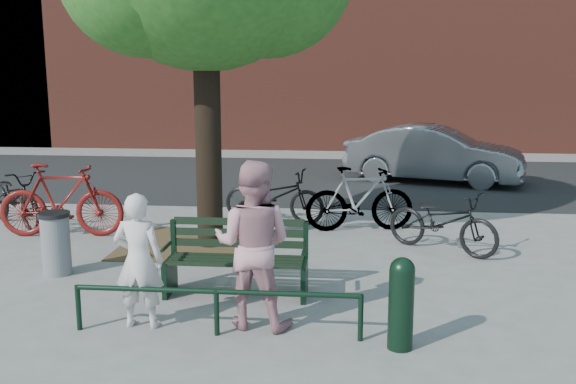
# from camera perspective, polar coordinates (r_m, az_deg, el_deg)

# --- Properties ---
(ground) EXTENTS (90.00, 90.00, 0.00)m
(ground) POSITION_cam_1_polar(r_m,az_deg,el_deg) (8.06, -4.58, -9.14)
(ground) COLOR gray
(ground) RESTS_ON ground
(dirt_pit) EXTENTS (2.40, 2.00, 0.02)m
(dirt_pit) POSITION_cam_1_polar(r_m,az_deg,el_deg) (10.30, -7.98, -4.63)
(dirt_pit) COLOR brown
(dirt_pit) RESTS_ON ground
(road) EXTENTS (40.00, 7.00, 0.01)m
(road) POSITION_cam_1_polar(r_m,az_deg,el_deg) (16.24, 0.57, 1.24)
(road) COLOR black
(road) RESTS_ON ground
(park_bench) EXTENTS (1.74, 0.54, 0.97)m
(park_bench) POSITION_cam_1_polar(r_m,az_deg,el_deg) (7.98, -4.54, -5.71)
(park_bench) COLOR black
(park_bench) RESTS_ON ground
(guard_railing) EXTENTS (3.06, 0.06, 0.51)m
(guard_railing) POSITION_cam_1_polar(r_m,az_deg,el_deg) (6.81, -6.39, -9.40)
(guard_railing) COLOR black
(guard_railing) RESTS_ON ground
(person_left) EXTENTS (0.55, 0.36, 1.48)m
(person_left) POSITION_cam_1_polar(r_m,az_deg,el_deg) (7.06, -13.13, -5.99)
(person_left) COLOR silver
(person_left) RESTS_ON ground
(person_right) EXTENTS (0.98, 0.82, 1.82)m
(person_right) POSITION_cam_1_polar(r_m,az_deg,el_deg) (6.89, -3.13, -4.67)
(person_right) COLOR #BF838C
(person_right) RESTS_ON ground
(bollard) EXTENTS (0.25, 0.25, 0.95)m
(bollard) POSITION_cam_1_polar(r_m,az_deg,el_deg) (6.53, 10.03, -9.45)
(bollard) COLOR black
(bollard) RESTS_ON ground
(litter_bin) EXTENTS (0.42, 0.42, 0.86)m
(litter_bin) POSITION_cam_1_polar(r_m,az_deg,el_deg) (9.25, -19.94, -4.28)
(litter_bin) COLOR gray
(litter_bin) RESTS_ON ground
(bicycle_a) EXTENTS (1.95, 1.78, 1.03)m
(bicycle_a) POSITION_cam_1_polar(r_m,az_deg,el_deg) (12.29, -23.12, -0.44)
(bicycle_a) COLOR black
(bicycle_a) RESTS_ON ground
(bicycle_b) EXTENTS (2.10, 0.80, 1.23)m
(bicycle_b) POSITION_cam_1_polar(r_m,az_deg,el_deg) (11.22, -19.52, -0.70)
(bicycle_b) COLOR #5F100D
(bicycle_b) RESTS_ON ground
(bicycle_c) EXTENTS (1.94, 0.97, 0.98)m
(bicycle_c) POSITION_cam_1_polar(r_m,az_deg,el_deg) (11.59, -1.24, -0.34)
(bicycle_c) COLOR black
(bicycle_c) RESTS_ON ground
(bicycle_d) EXTENTS (1.93, 0.85, 1.12)m
(bicycle_d) POSITION_cam_1_polar(r_m,az_deg,el_deg) (11.03, 6.39, -0.61)
(bicycle_d) COLOR gray
(bicycle_d) RESTS_ON ground
(bicycle_e) EXTENTS (1.84, 1.53, 0.94)m
(bicycle_e) POSITION_cam_1_polar(r_m,az_deg,el_deg) (10.02, 13.58, -2.55)
(bicycle_e) COLOR black
(bicycle_e) RESTS_ON ground
(parked_car) EXTENTS (4.47, 2.64, 1.39)m
(parked_car) POSITION_cam_1_polar(r_m,az_deg,el_deg) (16.00, 12.86, 3.30)
(parked_car) COLOR slate
(parked_car) RESTS_ON ground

